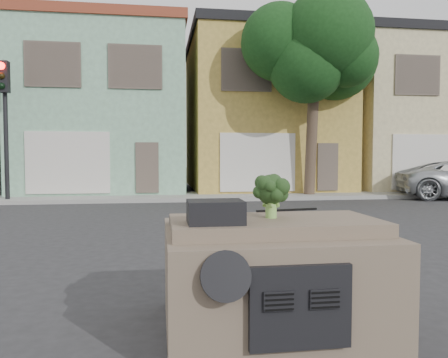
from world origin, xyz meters
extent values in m
plane|color=#303033|center=(0.00, 0.00, 0.00)|extent=(120.00, 120.00, 0.00)
cube|color=gray|center=(0.00, 10.50, 0.07)|extent=(40.00, 3.00, 0.15)
cube|color=#85B695|center=(-3.50, 14.50, 3.77)|extent=(7.20, 8.20, 7.55)
cube|color=#BA9B44|center=(4.00, 14.50, 3.77)|extent=(7.20, 8.20, 7.55)
cube|color=#CEBF8D|center=(11.50, 14.50, 3.77)|extent=(7.20, 8.20, 7.55)
cube|color=black|center=(-6.50, 9.50, 2.55)|extent=(0.40, 0.40, 5.10)
cube|color=#153C15|center=(5.00, 9.80, 4.25)|extent=(4.40, 4.00, 8.50)
cube|color=brown|center=(0.00, -3.00, 0.56)|extent=(2.00, 1.80, 1.12)
cube|color=black|center=(-0.58, -3.35, 1.22)|extent=(0.48, 0.38, 0.20)
cube|color=black|center=(0.28, -2.62, 1.13)|extent=(0.69, 0.15, 0.02)
cube|color=black|center=(-0.02, -3.10, 1.33)|extent=(0.47, 0.47, 0.42)
camera|label=1|loc=(-1.05, -7.07, 1.70)|focal=35.00mm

